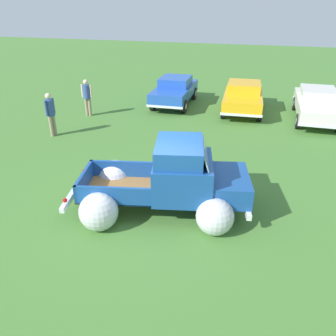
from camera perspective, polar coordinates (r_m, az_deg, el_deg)
ground_plane at (r=9.11m, az=-1.70°, el=-6.83°), size 80.00×80.00×0.00m
vintage_pickup_truck at (r=8.69m, az=0.78°, el=-2.75°), size 4.93×3.52×1.96m
show_car_0 at (r=18.33m, az=1.16°, el=13.13°), size 1.98×4.32×1.43m
show_car_1 at (r=17.50m, az=12.65°, el=11.87°), size 2.15×4.38×1.43m
show_car_2 at (r=17.21m, az=23.97°, el=10.02°), size 1.88×4.67×1.43m
spectator_0 at (r=14.50m, az=-19.35°, el=9.02°), size 0.37×0.54×1.77m
spectator_1 at (r=16.78m, az=-13.61°, el=11.92°), size 0.53×0.36×1.74m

